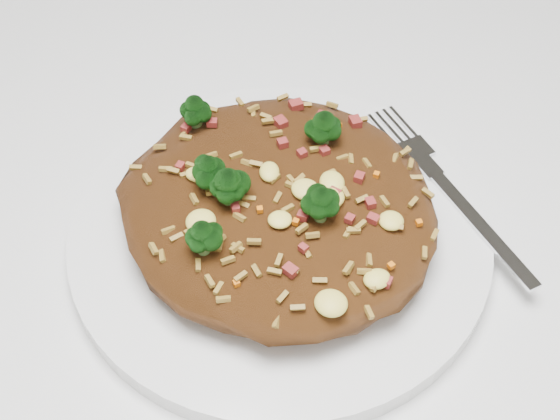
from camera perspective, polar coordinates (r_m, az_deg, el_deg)
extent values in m
cube|color=white|center=(0.48, -1.08, -5.73)|extent=(1.20, 0.80, 0.04)
cylinder|color=brown|center=(1.18, -12.46, 7.85)|extent=(0.06, 0.06, 0.71)
cylinder|color=white|center=(0.47, 0.00, -1.74)|extent=(0.25, 0.25, 0.01)
ellipsoid|color=brown|center=(0.45, 0.00, 0.27)|extent=(0.19, 0.17, 0.04)
ellipsoid|color=#083307|center=(0.42, -3.81, 1.71)|extent=(0.02, 0.02, 0.02)
ellipsoid|color=#083307|center=(0.43, -5.24, 2.91)|extent=(0.02, 0.02, 0.02)
ellipsoid|color=#083307|center=(0.45, 3.23, 6.04)|extent=(0.02, 0.02, 0.02)
ellipsoid|color=#083307|center=(0.47, -6.25, 7.33)|extent=(0.02, 0.02, 0.02)
ellipsoid|color=#083307|center=(0.41, 3.02, 0.53)|extent=(0.02, 0.02, 0.02)
ellipsoid|color=#083307|center=(0.40, -5.70, -1.95)|extent=(0.02, 0.02, 0.02)
cube|color=silver|center=(0.47, 15.62, -2.51)|extent=(0.09, 0.05, 0.00)
cube|color=silver|center=(0.51, 9.12, 5.07)|extent=(0.04, 0.03, 0.00)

